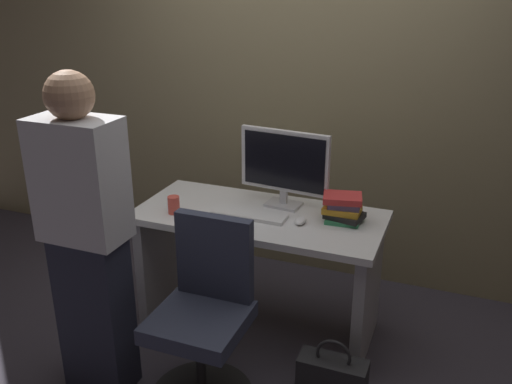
{
  "coord_description": "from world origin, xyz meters",
  "views": [
    {
      "loc": [
        1.04,
        -2.69,
        2.0
      ],
      "look_at": [
        0.0,
        -0.05,
        0.9
      ],
      "focal_mm": 38.73,
      "sensor_mm": 36.0,
      "label": 1
    }
  ],
  "objects": [
    {
      "name": "book_stack",
      "position": [
        0.47,
        0.07,
        0.83
      ],
      "size": [
        0.25,
        0.2,
        0.15
      ],
      "color": "#338C59",
      "rests_on": "desk"
    },
    {
      "name": "ground_plane",
      "position": [
        0.0,
        0.0,
        0.0
      ],
      "size": [
        9.0,
        9.0,
        0.0
      ],
      "primitive_type": "plane",
      "color": "#3D3842"
    },
    {
      "name": "wall_back",
      "position": [
        0.0,
        0.88,
        1.5
      ],
      "size": [
        6.4,
        0.1,
        3.0
      ],
      "primitive_type": "cube",
      "color": "#8C7F5B",
      "rests_on": "ground"
    },
    {
      "name": "mouse",
      "position": [
        0.26,
        -0.04,
        0.77
      ],
      "size": [
        0.06,
        0.1,
        0.03
      ],
      "primitive_type": "ellipsoid",
      "color": "white",
      "rests_on": "desk"
    },
    {
      "name": "monitor",
      "position": [
        0.09,
        0.16,
        1.01
      ],
      "size": [
        0.54,
        0.16,
        0.46
      ],
      "color": "silver",
      "rests_on": "desk"
    },
    {
      "name": "office_chair",
      "position": [
        -0.04,
        -0.65,
        0.43
      ],
      "size": [
        0.52,
        0.52,
        0.94
      ],
      "color": "black",
      "rests_on": "ground"
    },
    {
      "name": "desk",
      "position": [
        0.0,
        0.0,
        0.52
      ],
      "size": [
        1.41,
        0.65,
        0.75
      ],
      "color": "white",
      "rests_on": "ground"
    },
    {
      "name": "keyboard",
      "position": [
        -0.04,
        -0.05,
        0.76
      ],
      "size": [
        0.43,
        0.13,
        0.02
      ],
      "primitive_type": "cube",
      "rotation": [
        0.0,
        0.0,
        -0.01
      ],
      "color": "white",
      "rests_on": "desk"
    },
    {
      "name": "cup_near_keyboard",
      "position": [
        -0.45,
        -0.17,
        0.8
      ],
      "size": [
        0.07,
        0.07,
        0.1
      ],
      "primitive_type": "cylinder",
      "color": "#D84C3F",
      "rests_on": "desk"
    },
    {
      "name": "handbag",
      "position": [
        0.58,
        -0.49,
        0.14
      ],
      "size": [
        0.34,
        0.14,
        0.38
      ],
      "color": "#262628",
      "rests_on": "ground"
    },
    {
      "name": "person_at_desk",
      "position": [
        -0.58,
        -0.78,
        0.84
      ],
      "size": [
        0.4,
        0.24,
        1.64
      ],
      "color": "#262838",
      "rests_on": "ground"
    }
  ]
}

